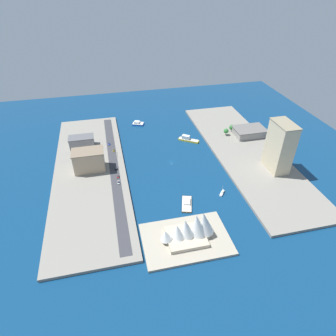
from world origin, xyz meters
TOP-DOWN VIEW (x-y plane):
  - ground_plane at (0.00, 0.00)m, footprint 440.00×440.00m
  - quay_west at (-84.43, 0.00)m, footprint 70.00×240.00m
  - quay_east at (84.43, 0.00)m, footprint 70.00×240.00m
  - peninsula_point at (14.51, 106.76)m, footprint 65.83×44.89m
  - road_strip at (60.37, 0.00)m, footprint 9.13×228.00m
  - barge_flat_brown at (2.67, 68.20)m, footprint 13.92×22.51m
  - ferry_yellow_fast at (-29.50, -39.87)m, footprint 23.32×18.73m
  - catamaran_blue at (21.99, -96.03)m, footprint 16.43×13.46m
  - sailboat_small_white at (-32.72, 61.47)m, footprint 7.51×8.66m
  - apartment_midrise_tan at (83.67, -1.73)m, footprint 30.76×19.18m
  - warehouse_low_gray at (91.91, -49.92)m, footprint 27.64×15.29m
  - carpark_squat_concrete at (-104.36, -32.63)m, footprint 37.17×25.86m
  - office_block_beige at (-98.13, 38.36)m, footprint 16.66×29.04m
  - van_white at (58.12, 27.74)m, footprint 2.21×4.97m
  - pickup_red at (57.77, 18.16)m, footprint 2.17×4.49m
  - hatchback_blue at (62.31, -47.63)m, footprint 2.02×4.72m
  - suv_black at (58.36, 4.32)m, footprint 2.19×4.85m
  - taxi_yellow_cab at (58.00, -32.08)m, footprint 1.95×4.82m
  - traffic_light_waterfront at (54.95, -17.19)m, footprint 0.36×0.36m
  - opera_landmark at (10.56, 106.76)m, footprint 42.13×25.13m
  - park_tree_cluster at (-83.07, -42.85)m, footprint 16.65×13.10m

SIDE VIEW (x-z plane):
  - ground_plane at x=0.00m, z-range 0.00..0.00m
  - sailboat_small_white at x=-32.72m, z-range -4.05..5.93m
  - peninsula_point at x=14.51m, z-range 0.00..2.00m
  - barge_flat_brown at x=2.67m, z-range -0.47..2.72m
  - quay_west at x=-84.43m, z-range 0.00..2.57m
  - quay_east at x=84.43m, z-range 0.00..2.57m
  - catamaran_blue at x=21.99m, z-range -0.60..3.84m
  - ferry_yellow_fast at x=-29.50m, z-range -1.01..5.55m
  - road_strip at x=60.37m, z-range 2.57..2.72m
  - van_white at x=58.12m, z-range 2.71..4.24m
  - hatchback_blue at x=62.31m, z-range 2.71..4.25m
  - pickup_red at x=57.77m, z-range 2.70..4.29m
  - suv_black at x=58.36m, z-range 2.70..4.35m
  - taxi_yellow_cab at x=58.00m, z-range 2.68..4.44m
  - traffic_light_waterfront at x=54.95m, z-range 3.66..10.16m
  - carpark_squat_concrete at x=-104.36m, z-range 2.59..11.51m
  - park_tree_cluster at x=-83.07m, z-range 3.62..12.71m
  - warehouse_low_gray at x=91.91m, z-range 2.60..14.89m
  - opera_landmark at x=10.56m, z-range -0.74..24.11m
  - apartment_midrise_tan at x=83.67m, z-range 2.60..24.11m
  - office_block_beige at x=-98.13m, z-range 2.60..52.84m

